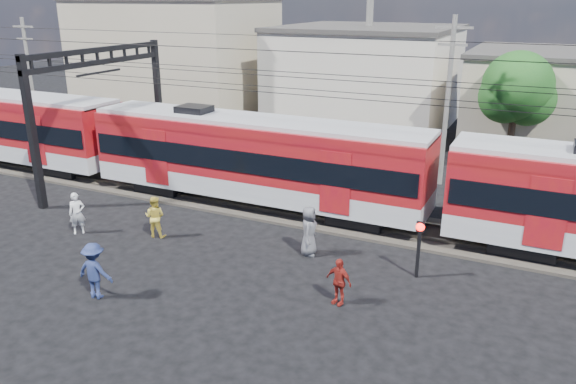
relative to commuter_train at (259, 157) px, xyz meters
name	(u,v)px	position (x,y,z in m)	size (l,w,h in m)	color
ground	(175,286)	(0.97, -8.00, -2.40)	(120.00, 120.00, 0.00)	black
track_bed	(278,208)	(0.97, 0.00, -2.34)	(70.00, 3.40, 0.12)	#2D2823
rail_near	(271,211)	(0.97, -0.75, -2.22)	(70.00, 0.12, 0.12)	#59544C
rail_far	(285,201)	(0.97, 0.75, -2.22)	(70.00, 0.12, 0.12)	#59544C
commuter_train	(259,157)	(0.00, 0.00, 0.00)	(50.30, 3.08, 4.17)	black
catenary	(121,86)	(-7.68, 0.00, 2.73)	(70.00, 9.30, 7.52)	black
building_west	(176,58)	(-16.03, 16.00, 2.25)	(14.28, 10.20, 9.30)	tan
building_midwest	(367,77)	(-1.03, 19.00, 1.25)	(12.24, 12.24, 7.30)	beige
utility_pole_mid	(448,98)	(6.97, 7.00, 2.13)	(1.80, 0.24, 8.50)	slate
utility_pole_west	(30,74)	(-21.03, 6.00, 1.88)	(1.80, 0.24, 8.00)	slate
tree_near	(521,91)	(10.16, 10.09, 2.26)	(3.82, 3.64, 6.72)	#382619
pedestrian_a	(77,213)	(-5.32, -5.99, -1.53)	(0.64, 0.42, 1.75)	silver
pedestrian_b	(155,217)	(-2.21, -4.89, -1.54)	(0.84, 0.65, 1.73)	gold
pedestrian_c	(95,271)	(-0.85, -9.70, -1.45)	(1.23, 0.71, 1.91)	navy
pedestrian_d	(339,281)	(6.41, -6.70, -1.61)	(0.92, 0.38, 1.58)	maroon
pedestrian_e	(309,231)	(4.13, -3.78, -1.43)	(0.95, 0.62, 1.94)	#54545A
crossing_signal	(419,239)	(8.27, -3.85, -0.95)	(0.31, 0.31, 2.10)	black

